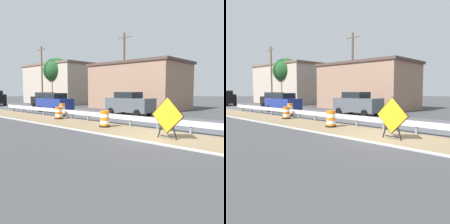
{
  "view_description": "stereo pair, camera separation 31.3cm",
  "coord_description": "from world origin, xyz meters",
  "views": [
    {
      "loc": [
        -10.11,
        -6.12,
        2.34
      ],
      "look_at": [
        0.79,
        3.63,
        0.98
      ],
      "focal_mm": 38.21,
      "sensor_mm": 36.0,
      "label": 1
    },
    {
      "loc": [
        -9.9,
        -6.35,
        2.34
      ],
      "look_at": [
        0.79,
        3.63,
        0.98
      ],
      "focal_mm": 38.21,
      "sensor_mm": 36.0,
      "label": 2
    }
  ],
  "objects": [
    {
      "name": "traffic_barrel_nearest",
      "position": [
        0.73,
        4.18,
        0.47
      ],
      "size": [
        0.71,
        0.71,
        1.03
      ],
      "color": "orange",
      "rests_on": "ground"
    },
    {
      "name": "utility_pole_near",
      "position": [
        11.21,
        11.12,
        4.51
      ],
      "size": [
        0.24,
        1.8,
        8.71
      ],
      "color": "brown",
      "rests_on": "ground"
    },
    {
      "name": "car_trailing_near_lane",
      "position": [
        7.44,
        21.28,
        1.01
      ],
      "size": [
        2.17,
        4.43,
        2.02
      ],
      "rotation": [
        0.0,
        0.0,
        -1.58
      ],
      "color": "black",
      "rests_on": "ground"
    },
    {
      "name": "traffic_barrel_close",
      "position": [
        1.3,
        9.86,
        0.43
      ],
      "size": [
        0.72,
        0.72,
        0.97
      ],
      "color": "orange",
      "rests_on": "ground"
    },
    {
      "name": "warning_sign_diamond",
      "position": [
        0.04,
        -0.57,
        1.07
      ],
      "size": [
        0.16,
        1.78,
        2.03
      ],
      "rotation": [
        0.0,
        0.0,
        3.07
      ],
      "color": "black",
      "rests_on": "ground"
    },
    {
      "name": "car_trailing_far_lane",
      "position": [
        4.57,
        15.17,
        1.01
      ],
      "size": [
        2.11,
        4.7,
        2.01
      ],
      "rotation": [
        0.0,
        0.0,
        1.53
      ],
      "color": "navy",
      "rests_on": "ground"
    },
    {
      "name": "utility_pole_mid",
      "position": [
        10.01,
        26.19,
        4.6
      ],
      "size": [
        0.24,
        1.8,
        8.87
      ],
      "color": "brown",
      "rests_on": "ground"
    },
    {
      "name": "roadside_shop_near",
      "position": [
        14.38,
        11.32,
        2.83
      ],
      "size": [
        7.04,
        11.72,
        5.65
      ],
      "color": "#93705B",
      "rests_on": "ground"
    },
    {
      "name": "tree_roadside",
      "position": [
        12.66,
        26.05,
        5.39
      ],
      "size": [
        4.36,
        4.36,
        7.37
      ],
      "color": "#4C3D2D",
      "rests_on": "ground"
    },
    {
      "name": "roadside_shop_far",
      "position": [
        15.02,
        28.5,
        3.35
      ],
      "size": [
        7.17,
        13.63,
        6.68
      ],
      "color": "#AD9E8E",
      "rests_on": "ground"
    },
    {
      "name": "guardrail_median",
      "position": [
        2.0,
        -0.88,
        0.52
      ],
      "size": [
        0.18,
        42.39,
        0.71
      ],
      "color": "silver",
      "rests_on": "ground"
    },
    {
      "name": "ground_plane",
      "position": [
        0.0,
        0.0,
        0.0
      ],
      "size": [
        160.0,
        160.0,
        0.0
      ],
      "primitive_type": "plane",
      "color": "#3D3D3F"
    },
    {
      "name": "curb_near_edge",
      "position": [
        -1.3,
        0.0,
        0.0
      ],
      "size": [
        0.2,
        120.0,
        0.11
      ],
      "primitive_type": "cube",
      "color": "#ADADA8",
      "rests_on": "ground"
    },
    {
      "name": "far_lane_asphalt",
      "position": [
        5.61,
        0.0,
        0.0
      ],
      "size": [
        6.74,
        120.0,
        0.0
      ],
      "primitive_type": "cube",
      "color": "#4C4C51",
      "rests_on": "ground"
    },
    {
      "name": "traffic_barrel_mid",
      "position": [
        2.9,
        11.56,
        0.51
      ],
      "size": [
        0.63,
        0.63,
        1.12
      ],
      "color": "orange",
      "rests_on": "ground"
    },
    {
      "name": "car_distant_a",
      "position": [
        7.54,
        7.47,
        1.07
      ],
      "size": [
        2.13,
        4.61,
        2.15
      ],
      "rotation": [
        0.0,
        0.0,
        -1.58
      ],
      "color": "#4C5156",
      "rests_on": "ground"
    },
    {
      "name": "median_dirt_strip",
      "position": [
        0.52,
        0.0,
        0.0
      ],
      "size": [
        3.44,
        120.0,
        0.01
      ],
      "primitive_type": "cube",
      "color": "#7F6B4C",
      "rests_on": "ground"
    }
  ]
}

